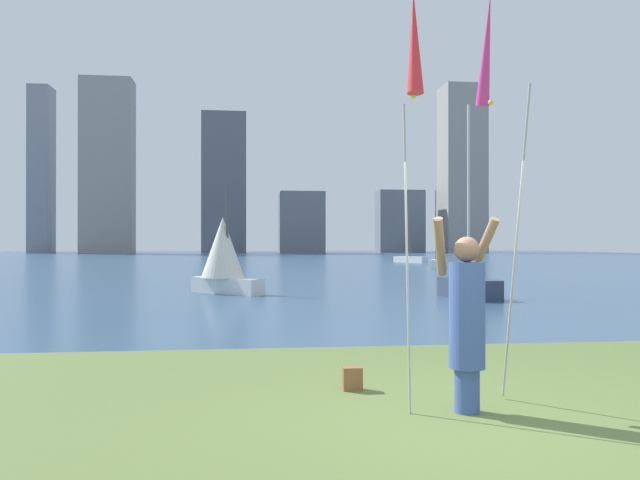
% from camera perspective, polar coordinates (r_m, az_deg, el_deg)
% --- Properties ---
extents(ground, '(120.00, 138.00, 0.12)m').
position_cam_1_polar(ground, '(56.73, -4.64, -1.97)').
color(ground, '#5B7038').
extents(person, '(0.71, 0.53, 1.94)m').
position_cam_1_polar(person, '(6.52, 12.98, -6.64)').
color(person, '#3F59A5').
rests_on(person, ground).
extents(kite_flag_left, '(0.16, 0.53, 4.14)m').
position_cam_1_polar(kite_flag_left, '(6.44, 8.39, 16.06)').
color(kite_flag_left, '#B2B2B7').
rests_on(kite_flag_left, ground).
extents(kite_flag_right, '(0.16, 1.34, 4.49)m').
position_cam_1_polar(kite_flag_right, '(7.78, 14.79, 15.29)').
color(kite_flag_right, '#B2B2B7').
rests_on(kite_flag_right, ground).
extents(bag, '(0.22, 0.14, 0.26)m').
position_cam_1_polar(bag, '(7.43, 2.91, -12.28)').
color(bag, brown).
rests_on(bag, ground).
extents(sailboat_0, '(2.44, 2.49, 3.56)m').
position_cam_1_polar(sailboat_0, '(21.22, -8.62, -1.27)').
color(sailboat_0, white).
rests_on(sailboat_0, ground).
extents(sailboat_1, '(2.39, 2.96, 3.65)m').
position_cam_1_polar(sailboat_1, '(53.79, 8.08, -1.69)').
color(sailboat_1, white).
rests_on(sailboat_1, ground).
extents(sailboat_2, '(1.06, 1.75, 5.06)m').
position_cam_1_polar(sailboat_2, '(41.97, 10.31, -2.01)').
color(sailboat_2, white).
rests_on(sailboat_2, ground).
extents(sailboat_3, '(1.24, 2.58, 5.83)m').
position_cam_1_polar(sailboat_3, '(19.67, 13.15, -4.07)').
color(sailboat_3, '#333D51').
rests_on(sailboat_3, ground).
extents(skyline_tower_0, '(3.15, 4.42, 25.96)m').
position_cam_1_polar(skyline_tower_0, '(108.92, -23.66, 5.76)').
color(skyline_tower_0, gray).
rests_on(skyline_tower_0, ground).
extents(skyline_tower_1, '(7.49, 4.82, 26.16)m').
position_cam_1_polar(skyline_tower_1, '(101.32, -18.47, 6.26)').
color(skyline_tower_1, gray).
rests_on(skyline_tower_1, ground).
extents(skyline_tower_2, '(6.83, 4.29, 21.89)m').
position_cam_1_polar(skyline_tower_2, '(100.96, -8.57, 5.05)').
color(skyline_tower_2, '#565B66').
rests_on(skyline_tower_2, ground).
extents(skyline_tower_3, '(6.79, 7.58, 9.47)m').
position_cam_1_polar(skyline_tower_3, '(99.83, -1.70, 1.54)').
color(skyline_tower_3, slate).
rests_on(skyline_tower_3, ground).
extents(skyline_tower_4, '(7.54, 4.44, 10.25)m').
position_cam_1_polar(skyline_tower_4, '(106.46, 7.16, 1.65)').
color(skyline_tower_4, slate).
rests_on(skyline_tower_4, ground).
extents(skyline_tower_5, '(6.67, 6.10, 27.29)m').
position_cam_1_polar(skyline_tower_5, '(107.60, 12.60, 6.18)').
color(skyline_tower_5, gray).
rests_on(skyline_tower_5, ground).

